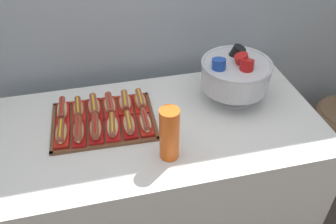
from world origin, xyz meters
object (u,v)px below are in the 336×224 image
hot_dog_2 (96,129)px  serving_tray (104,121)px  hot_dog_8 (94,107)px  hot_dog_0 (62,134)px  buffet_table (160,177)px  hot_dog_4 (129,125)px  hot_dog_11 (140,101)px  hot_dog_6 (62,110)px  cup_stack (170,134)px  hot_dog_7 (79,109)px  hot_dog_10 (125,103)px  hot_dog_1 (79,131)px  hot_dog_3 (113,127)px  hot_dog_5 (145,123)px  hot_dog_9 (110,105)px

hot_dog_2 → serving_tray: bearing=63.6°
hot_dog_8 → hot_dog_0: bearing=-134.2°
buffet_table → hot_dog_4: size_ratio=9.72×
hot_dog_2 → hot_dog_11: size_ratio=1.08×
hot_dog_6 → cup_stack: cup_stack is taller
serving_tray → hot_dog_11: (0.19, 0.08, 0.03)m
hot_dog_7 → hot_dog_8: (0.07, -0.00, 0.00)m
hot_dog_0 → hot_dog_10: (0.31, 0.15, 0.00)m
buffet_table → hot_dog_1: (-0.37, -0.01, 0.42)m
hot_dog_3 → hot_dog_11: hot_dog_11 is taller
hot_dog_4 → hot_dog_1: bearing=178.1°
hot_dog_5 → hot_dog_6: size_ratio=0.91×
hot_dog_8 → hot_dog_11: size_ratio=1.06×
hot_dog_9 → serving_tray: bearing=-116.4°
hot_dog_10 → cup_stack: (0.14, -0.36, 0.09)m
hot_dog_7 → hot_dog_8: 0.08m
hot_dog_5 → hot_dog_7: bearing=149.3°
serving_tray → hot_dog_0: size_ratio=3.02×
hot_dog_0 → hot_dog_5: 0.38m
hot_dog_8 → buffet_table: bearing=-28.7°
hot_dog_8 → hot_dog_10: hot_dog_10 is taller
serving_tray → hot_dog_6: bearing=154.3°
hot_dog_9 → cup_stack: 0.43m
hot_dog_8 → hot_dog_9: size_ratio=1.00×
hot_dog_9 → hot_dog_11: (0.15, -0.01, 0.00)m
hot_dog_2 → hot_dog_4: size_ratio=1.07×
serving_tray → hot_dog_4: bearing=-38.2°
hot_dog_3 → hot_dog_9: bearing=88.1°
hot_dog_1 → hot_dog_7: hot_dog_1 is taller
hot_dog_3 → hot_dog_7: size_ratio=1.07×
hot_dog_5 → hot_dog_1: bearing=178.1°
serving_tray → buffet_table: bearing=-16.1°
hot_dog_6 → hot_dog_10: same height
hot_dog_6 → hot_dog_9: bearing=-1.9°
hot_dog_8 → hot_dog_9: hot_dog_8 is taller
hot_dog_9 → hot_dog_8: bearing=178.1°
hot_dog_9 → hot_dog_10: bearing=-1.9°
buffet_table → hot_dog_4: bearing=-174.3°
buffet_table → hot_dog_9: hot_dog_9 is taller
hot_dog_7 → hot_dog_11: 0.30m
hot_dog_7 → hot_dog_3: bearing=-49.7°
hot_dog_0 → hot_dog_5: hot_dog_0 is taller
hot_dog_0 → hot_dog_7: (0.08, 0.16, -0.00)m
hot_dog_1 → hot_dog_2: size_ratio=1.04×
hot_dog_4 → hot_dog_8: 0.22m
buffet_table → hot_dog_11: size_ratio=9.80×
buffet_table → hot_dog_10: (-0.13, 0.15, 0.42)m
hot_dog_11 → cup_stack: bearing=-80.4°
buffet_table → cup_stack: cup_stack is taller
hot_dog_0 → hot_dog_4: (0.30, -0.01, 0.00)m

